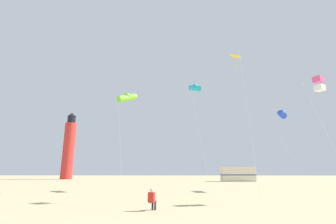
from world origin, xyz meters
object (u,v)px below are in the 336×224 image
at_px(kite_tube_blue, 282,114).
at_px(kite_tube_lime, 127,97).
at_px(kite_diamond_gold, 236,62).
at_px(kite_tube_cyan, 195,88).
at_px(lighthouse_distant, 69,147).
at_px(kite_box_rainbow, 319,84).
at_px(kite_flyer_standing, 152,198).
at_px(rv_van_cream, 238,174).

height_order(kite_tube_blue, kite_tube_lime, kite_tube_lime).
bearing_deg(kite_diamond_gold, kite_tube_cyan, 107.10).
bearing_deg(kite_tube_blue, lighthouse_distant, 139.45).
bearing_deg(kite_tube_lime, kite_box_rainbow, -22.87).
bearing_deg(kite_flyer_standing, kite_tube_lime, -51.46).
bearing_deg(kite_tube_cyan, kite_flyer_standing, -104.90).
height_order(kite_diamond_gold, lighthouse_distant, lighthouse_distant).
distance_m(kite_box_rainbow, kite_diamond_gold, 6.54).
xyz_separation_m(kite_flyer_standing, kite_tube_blue, (13.77, 13.66, 7.83)).
distance_m(kite_flyer_standing, kite_diamond_gold, 13.68).
xyz_separation_m(kite_flyer_standing, kite_diamond_gold, (6.64, 5.58, 10.58)).
height_order(kite_diamond_gold, kite_tube_lime, kite_diamond_gold).
bearing_deg(kite_diamond_gold, rv_van_cream, 76.36).
distance_m(kite_diamond_gold, lighthouse_distant, 52.40).
xyz_separation_m(kite_box_rainbow, kite_tube_blue, (1.33, 9.59, -0.14)).
distance_m(kite_flyer_standing, kite_tube_blue, 20.92).
height_order(kite_box_rainbow, kite_diamond_gold, kite_diamond_gold).
xyz_separation_m(kite_diamond_gold, lighthouse_distant, (-31.87, 41.45, -3.35)).
xyz_separation_m(kite_flyer_standing, lighthouse_distant, (-25.24, 47.04, 7.22)).
relative_size(kite_flyer_standing, rv_van_cream, 0.18).
xyz_separation_m(kite_tube_blue, kite_tube_lime, (-17.51, -2.76, 1.26)).
bearing_deg(kite_tube_lime, kite_diamond_gold, -27.13).
distance_m(kite_tube_blue, lighthouse_distant, 51.34).
distance_m(kite_tube_lime, rv_van_cream, 31.11).
xyz_separation_m(kite_diamond_gold, rv_van_cream, (7.18, 29.61, -9.80)).
distance_m(kite_flyer_standing, lighthouse_distant, 53.86).
distance_m(kite_flyer_standing, kite_tube_lime, 14.67).
xyz_separation_m(kite_tube_cyan, kite_box_rainbow, (8.56, -10.48, -3.44)).
bearing_deg(kite_tube_cyan, lighthouse_distant, 131.87).
xyz_separation_m(kite_box_rainbow, rv_van_cream, (1.38, 31.12, -7.19)).
height_order(kite_box_rainbow, rv_van_cream, kite_box_rainbow).
relative_size(kite_flyer_standing, kite_tube_blue, 0.13).
bearing_deg(kite_box_rainbow, kite_diamond_gold, 165.44).
height_order(kite_tube_blue, rv_van_cream, kite_tube_blue).
bearing_deg(kite_tube_cyan, kite_tube_blue, -5.16).
bearing_deg(kite_tube_blue, kite_tube_lime, -171.03).
height_order(kite_tube_lime, rv_van_cream, kite_tube_lime).
bearing_deg(lighthouse_distant, kite_flyer_standing, -61.78).
relative_size(kite_box_rainbow, kite_diamond_gold, 0.77).
relative_size(kite_flyer_standing, kite_tube_cyan, 0.09).
height_order(kite_diamond_gold, rv_van_cream, kite_diamond_gold).
bearing_deg(kite_box_rainbow, kite_tube_lime, 157.13).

